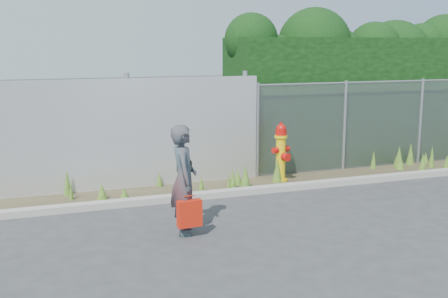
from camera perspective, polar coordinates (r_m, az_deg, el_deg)
ground at (r=9.20m, az=4.79°, el=-7.55°), size 80.00×80.00×0.00m
curb at (r=10.77m, az=0.77°, el=-4.44°), size 16.00×0.22×0.12m
weed_strip at (r=11.45m, az=1.03°, el=-3.09°), size 16.00×1.28×0.53m
corrugated_fence at (r=11.07m, az=-17.44°, el=1.01°), size 8.50×0.21×2.30m
chainlink_fence at (r=13.62m, az=15.89°, el=2.53°), size 6.50×0.07×2.05m
hedge at (r=14.54m, az=14.32°, el=7.03°), size 7.45×1.94×3.72m
fire_hydrant at (r=11.76m, az=5.80°, el=-0.43°), size 0.42×0.38×1.26m
woman at (r=8.53m, az=-4.12°, el=-3.12°), size 0.52×0.68×1.68m
red_tote_bag at (r=8.41m, az=-3.53°, el=-6.55°), size 0.37×0.13×0.48m
black_shoulder_bag at (r=8.75m, az=-4.06°, el=-1.77°), size 0.23×0.09×0.17m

